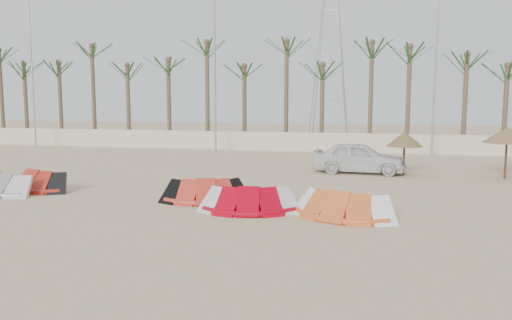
% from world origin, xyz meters
% --- Properties ---
extents(ground, '(120.00, 120.00, 0.00)m').
position_xyz_m(ground, '(0.00, 0.00, 0.00)').
color(ground, tan).
rests_on(ground, ground).
extents(boundary_wall, '(60.00, 0.30, 1.30)m').
position_xyz_m(boundary_wall, '(0.00, 22.00, 0.65)').
color(boundary_wall, beige).
rests_on(boundary_wall, ground).
extents(palm_line, '(52.00, 4.00, 7.70)m').
position_xyz_m(palm_line, '(0.67, 23.50, 6.44)').
color(palm_line, brown).
rests_on(palm_line, ground).
extents(lamp_a, '(1.25, 0.14, 11.00)m').
position_xyz_m(lamp_a, '(-19.96, 20.00, 5.77)').
color(lamp_a, '#A5A8AD').
rests_on(lamp_a, ground).
extents(lamp_b, '(1.25, 0.14, 11.00)m').
position_xyz_m(lamp_b, '(-5.96, 20.00, 5.77)').
color(lamp_b, '#A5A8AD').
rests_on(lamp_b, ground).
extents(lamp_c, '(1.25, 0.14, 11.00)m').
position_xyz_m(lamp_c, '(8.04, 20.00, 5.77)').
color(lamp_c, '#A5A8AD').
rests_on(lamp_c, ground).
extents(pylon, '(3.00, 3.00, 14.00)m').
position_xyz_m(pylon, '(1.00, 28.00, 0.00)').
color(pylon, '#A5A8AD').
rests_on(pylon, ground).
extents(kite_grey, '(4.13, 2.98, 0.90)m').
position_xyz_m(kite_grey, '(-9.68, 4.37, 0.42)').
color(kite_grey, gray).
rests_on(kite_grey, ground).
extents(kite_red_left, '(3.31, 2.24, 0.90)m').
position_xyz_m(kite_red_left, '(-8.61, 4.98, 0.42)').
color(kite_red_left, '#A22617').
rests_on(kite_red_left, ground).
extents(kite_red_mid, '(3.41, 2.33, 0.90)m').
position_xyz_m(kite_red_mid, '(-1.39, 4.41, 0.42)').
color(kite_red_mid, red).
rests_on(kite_red_mid, ground).
extents(kite_red_right, '(3.33, 1.97, 0.90)m').
position_xyz_m(kite_red_right, '(0.48, 3.18, 0.42)').
color(kite_red_right, '#AF0014').
rests_on(kite_red_right, ground).
extents(kite_orange, '(3.57, 2.39, 0.90)m').
position_xyz_m(kite_orange, '(3.42, 3.00, 0.42)').
color(kite_orange, orange).
rests_on(kite_orange, ground).
extents(parasol_left, '(1.73, 1.73, 2.07)m').
position_xyz_m(parasol_left, '(5.83, 12.14, 1.71)').
color(parasol_left, '#4C331E').
rests_on(parasol_left, ground).
extents(parasol_mid, '(2.13, 2.13, 2.34)m').
position_xyz_m(parasol_mid, '(10.28, 12.04, 1.98)').
color(parasol_mid, '#4C331E').
rests_on(parasol_mid, ground).
extents(car, '(4.58, 2.08, 1.52)m').
position_xyz_m(car, '(3.74, 12.30, 0.76)').
color(car, silver).
rests_on(car, ground).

